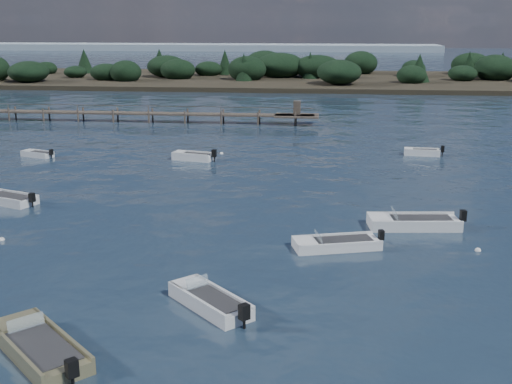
# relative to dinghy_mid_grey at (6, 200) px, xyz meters

# --- Properties ---
(ground) EXTENTS (400.00, 400.00, 0.00)m
(ground) POSITION_rel_dinghy_mid_grey_xyz_m (13.53, 46.72, -0.16)
(ground) COLOR #142130
(ground) RESTS_ON ground
(dinghy_mid_grey) EXTENTS (4.74, 3.12, 1.19)m
(dinghy_mid_grey) POSITION_rel_dinghy_mid_grey_xyz_m (0.00, 0.00, 0.00)
(dinghy_mid_grey) COLOR #B9BEC1
(dinghy_mid_grey) RESTS_ON ground
(tender_far_grey) EXTENTS (3.23, 2.03, 1.03)m
(tender_far_grey) POSITION_rel_dinghy_mid_grey_xyz_m (-4.31, 14.24, -0.02)
(tender_far_grey) COLOR #B9BEC1
(tender_far_grey) RESTS_ON ground
(dinghy_extra_b) EXTENTS (4.04, 4.09, 1.36)m
(dinghy_extra_b) POSITION_rel_dinghy_mid_grey_xyz_m (16.18, -14.33, 0.02)
(dinghy_extra_b) COLOR #B9BEC1
(dinghy_extra_b) RESTS_ON ground
(tender_far_grey_b) EXTENTS (3.48, 1.49, 1.18)m
(tender_far_grey_b) POSITION_rel_dinghy_mid_grey_xyz_m (29.41, 18.54, 0.01)
(tender_far_grey_b) COLOR silver
(tender_far_grey_b) RESTS_ON ground
(tender_far_white) EXTENTS (3.96, 2.14, 1.33)m
(tender_far_white) POSITION_rel_dinghy_mid_grey_xyz_m (9.58, 14.39, 0.03)
(tender_far_white) COLOR silver
(tender_far_white) RESTS_ON ground
(dinghy_mid_white_a) EXTENTS (4.93, 2.88, 1.13)m
(dinghy_mid_white_a) POSITION_rel_dinghy_mid_grey_xyz_m (21.52, -6.46, -0.01)
(dinghy_mid_white_a) COLOR silver
(dinghy_mid_white_a) RESTS_ON ground
(dinghy_mid_white_b) EXTENTS (5.67, 2.49, 1.39)m
(dinghy_mid_white_b) POSITION_rel_dinghy_mid_grey_xyz_m (26.01, -2.47, 0.02)
(dinghy_mid_white_b) COLOR silver
(dinghy_mid_white_b) RESTS_ON ground
(dinghy_near_olive) EXTENTS (4.99, 4.88, 1.34)m
(dinghy_near_olive) POSITION_rel_dinghy_mid_grey_xyz_m (10.75, -18.80, 0.01)
(dinghy_near_olive) COLOR #6F694A
(dinghy_near_olive) RESTS_ON ground
(buoy_a) EXTENTS (0.32, 0.32, 0.32)m
(buoy_a) POSITION_rel_dinghy_mid_grey_xyz_m (10.90, -19.74, -0.16)
(buoy_a) COLOR silver
(buoy_a) RESTS_ON ground
(buoy_b) EXTENTS (0.32, 0.32, 0.32)m
(buoy_b) POSITION_rel_dinghy_mid_grey_xyz_m (21.97, -6.53, -0.16)
(buoy_b) COLOR silver
(buoy_b) RESTS_ON ground
(buoy_c) EXTENTS (0.32, 0.32, 0.32)m
(buoy_c) POSITION_rel_dinghy_mid_grey_xyz_m (3.35, -7.16, -0.16)
(buoy_c) COLOR silver
(buoy_c) RESTS_ON ground
(buoy_d) EXTENTS (0.32, 0.32, 0.32)m
(buoy_d) POSITION_rel_dinghy_mid_grey_xyz_m (28.88, -6.07, -0.16)
(buoy_d) COLOR silver
(buoy_d) RESTS_ON ground
(buoy_e) EXTENTS (0.32, 0.32, 0.32)m
(buoy_e) POSITION_rel_dinghy_mid_grey_xyz_m (11.57, 17.28, -0.16)
(buoy_e) COLOR silver
(buoy_e) RESTS_ON ground
(jetty) EXTENTS (64.50, 3.20, 3.40)m
(jetty) POSITION_rel_dinghy_mid_grey_xyz_m (-8.21, 34.71, 0.82)
(jetty) COLOR #4A4036
(jetty) RESTS_ON ground
(far_headland) EXTENTS (190.00, 40.00, 5.80)m
(far_headland) POSITION_rel_dinghy_mid_grey_xyz_m (38.53, 86.72, 1.80)
(far_headland) COLOR black
(far_headland) RESTS_ON ground
(distant_haze) EXTENTS (280.00, 20.00, 2.40)m
(distant_haze) POSITION_rel_dinghy_mid_grey_xyz_m (-76.47, 216.72, -0.16)
(distant_haze) COLOR #8494A3
(distant_haze) RESTS_ON ground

